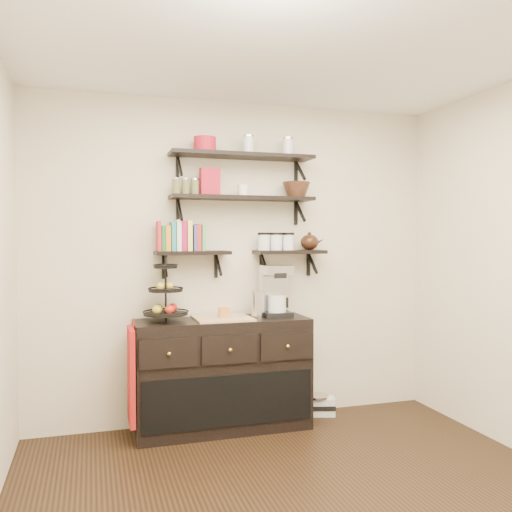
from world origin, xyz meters
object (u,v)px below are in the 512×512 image
object	(u,v)px
fruit_stand	(166,299)
radio	(318,405)
sideboard	(223,374)
coffee_maker	(275,292)

from	to	relation	value
fruit_stand	radio	xyz separation A→B (m)	(1.33, 0.10, -0.99)
sideboard	fruit_stand	world-z (taller)	fruit_stand
coffee_maker	radio	bearing A→B (deg)	8.64
fruit_stand	radio	distance (m)	1.66
radio	sideboard	bearing A→B (deg)	-157.70
sideboard	radio	bearing A→B (deg)	6.56
coffee_maker	sideboard	bearing A→B (deg)	-177.44
fruit_stand	coffee_maker	size ratio (longest dim) A/B	1.19
sideboard	coffee_maker	bearing A→B (deg)	3.63
coffee_maker	radio	world-z (taller)	coffee_maker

